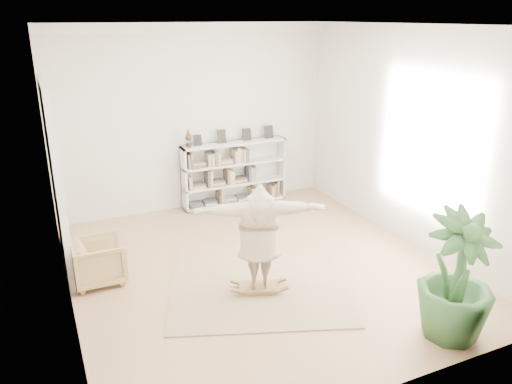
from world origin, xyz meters
TOP-DOWN VIEW (x-y plane):
  - floor at (0.00, 0.00)m, footprint 6.00×6.00m
  - room_shell at (0.00, 2.94)m, footprint 6.00×6.00m
  - doors at (-2.70, 1.30)m, footprint 0.09×1.78m
  - bookshelf at (0.74, 2.82)m, footprint 2.20×0.35m
  - armchair at (-2.30, 0.58)m, footprint 0.73×0.71m
  - rug at (-0.29, -0.66)m, footprint 3.03×2.74m
  - rocker_board at (-0.29, -0.66)m, footprint 0.63×0.50m
  - person at (-0.29, -0.66)m, footprint 1.94×1.13m
  - houseplant at (1.41, -2.55)m, footprint 0.95×0.95m

SIDE VIEW (x-z plane):
  - floor at x=0.00m, z-range 0.00..0.00m
  - rug at x=-0.29m, z-range 0.00..0.02m
  - rocker_board at x=-0.29m, z-range 0.01..0.13m
  - armchair at x=-2.30m, z-range 0.00..0.66m
  - bookshelf at x=0.74m, z-range -0.18..1.46m
  - houseplant at x=1.41m, z-range 0.00..1.61m
  - person at x=-0.29m, z-range 0.14..1.67m
  - doors at x=-2.70m, z-range -0.06..2.86m
  - room_shell at x=0.00m, z-range 0.51..6.51m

